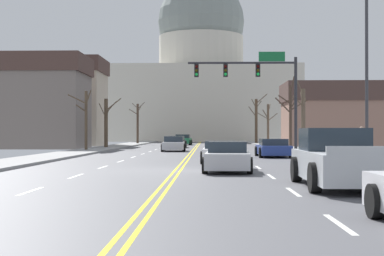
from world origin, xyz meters
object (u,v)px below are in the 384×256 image
at_px(sedan_oncoming_02, 183,140).
at_px(signal_gantry, 258,80).
at_px(sedan_near_01, 220,152).
at_px(pedestrian_01, 362,142).
at_px(pedestrian_00, 332,142).
at_px(street_lamp_right, 361,50).
at_px(sedan_near_00, 273,148).
at_px(sedan_oncoming_00, 174,144).
at_px(sedan_near_02, 227,157).
at_px(pickup_truck_near_03, 338,161).
at_px(sedan_oncoming_01, 176,142).

bearing_deg(sedan_oncoming_02, signal_gantry, -77.24).
xyz_separation_m(sedan_near_01, pedestrian_01, (7.15, -0.50, 0.56)).
bearing_deg(pedestrian_00, street_lamp_right, -87.67).
xyz_separation_m(sedan_near_00, sedan_oncoming_00, (-7.05, 10.89, 0.02)).
distance_m(signal_gantry, sedan_near_01, 12.93).
bearing_deg(sedan_near_02, pickup_truck_near_03, -64.87).
distance_m(sedan_near_01, sedan_oncoming_00, 18.19).
relative_size(sedan_near_00, sedan_oncoming_01, 1.05).
height_order(sedan_near_01, sedan_oncoming_00, sedan_oncoming_00).
xyz_separation_m(signal_gantry, pedestrian_00, (2.90, -11.20, -4.35)).
bearing_deg(street_lamp_right, sedan_oncoming_02, 102.12).
bearing_deg(pedestrian_00, pickup_truck_near_03, -101.61).
distance_m(sedan_oncoming_01, pedestrian_01, 31.05).
height_order(sedan_near_00, sedan_near_01, sedan_near_00).
bearing_deg(signal_gantry, sedan_near_01, -104.31).
height_order(sedan_oncoming_02, pedestrian_00, pedestrian_00).
xyz_separation_m(signal_gantry, sedan_near_00, (0.58, -4.65, -4.84)).
xyz_separation_m(sedan_near_01, sedan_near_02, (0.15, -6.37, 0.03)).
relative_size(sedan_near_00, pedestrian_00, 2.73).
bearing_deg(pedestrian_01, sedan_near_00, 115.80).
bearing_deg(sedan_near_01, pedestrian_00, 4.03).
relative_size(pickup_truck_near_03, sedan_oncoming_02, 1.18).
distance_m(signal_gantry, sedan_oncoming_01, 18.87).
height_order(sedan_near_01, sedan_near_02, sedan_near_02).
relative_size(sedan_near_02, sedan_oncoming_01, 1.10).
xyz_separation_m(sedan_near_02, sedan_oncoming_01, (-4.06, 34.87, 0.01)).
height_order(signal_gantry, sedan_oncoming_01, signal_gantry).
bearing_deg(pedestrian_00, sedan_oncoming_01, 109.18).
relative_size(sedan_oncoming_02, pedestrian_00, 2.90).
bearing_deg(signal_gantry, sedan_oncoming_01, 112.15).
bearing_deg(sedan_oncoming_01, pickup_truck_near_03, -80.28).
bearing_deg(sedan_oncoming_02, pickup_truck_near_03, -82.71).
bearing_deg(sedan_oncoming_02, sedan_oncoming_01, -90.69).
distance_m(sedan_near_00, sedan_near_02, 13.75).
distance_m(sedan_near_02, sedan_oncoming_00, 24.49).
bearing_deg(sedan_near_01, pedestrian_01, -3.98).
xyz_separation_m(pickup_truck_near_03, pedestrian_01, (4.00, 12.27, 0.35)).
bearing_deg(pickup_truck_near_03, sedan_oncoming_02, 97.29).
xyz_separation_m(sedan_oncoming_01, sedan_oncoming_02, (0.15, 12.80, 0.05)).
height_order(street_lamp_right, sedan_near_02, street_lamp_right).
bearing_deg(pedestrian_01, sedan_near_01, 176.02).
bearing_deg(pedestrian_00, sedan_oncoming_00, 118.23).
bearing_deg(pickup_truck_near_03, pedestrian_01, 71.96).
bearing_deg(sedan_oncoming_00, sedan_near_00, -57.09).
distance_m(street_lamp_right, sedan_oncoming_01, 34.71).
relative_size(sedan_near_01, pedestrian_01, 2.53).
height_order(signal_gantry, pickup_truck_near_03, signal_gantry).
xyz_separation_m(signal_gantry, sedan_near_01, (-2.96, -11.61, -4.86)).
bearing_deg(pedestrian_00, pedestrian_01, -35.23).
distance_m(signal_gantry, sedan_near_00, 6.74).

